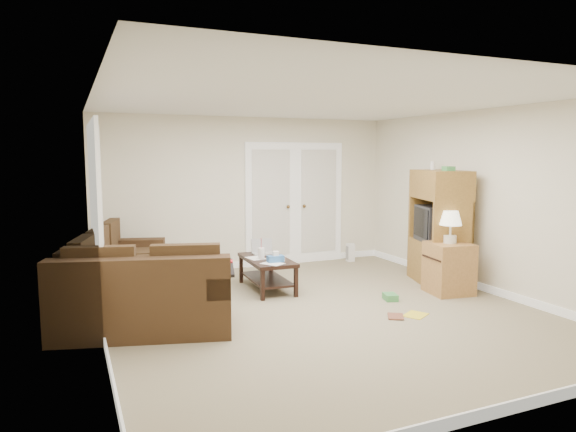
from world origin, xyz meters
name	(u,v)px	position (x,y,z in m)	size (l,w,h in m)	color
floor	(322,312)	(0.00, 0.00, 0.00)	(5.50, 5.50, 0.00)	gray
ceiling	(324,100)	(0.00, 0.00, 2.50)	(5.00, 5.50, 0.02)	silver
wall_left	(97,219)	(-2.50, 0.00, 1.25)	(0.02, 5.50, 2.50)	silver
wall_right	(486,201)	(2.50, 0.00, 1.25)	(0.02, 5.50, 2.50)	silver
wall_back	(248,193)	(0.00, 2.75, 1.25)	(5.00, 0.02, 2.50)	silver
wall_front	(506,246)	(0.00, -2.75, 1.25)	(5.00, 0.02, 2.50)	silver
baseboards	(322,308)	(0.00, 0.00, 0.05)	(5.00, 5.50, 0.10)	white
french_doors	(295,204)	(0.85, 2.71, 1.04)	(1.80, 0.05, 2.13)	white
window_left	(95,183)	(-2.46, 1.00, 1.55)	(0.05, 1.92, 1.42)	white
sectional_sofa	(129,286)	(-2.14, 0.85, 0.34)	(2.02, 3.17, 0.86)	#3E2A18
coffee_table	(267,272)	(-0.24, 1.25, 0.24)	(0.59, 1.11, 0.75)	black
tv_armoire	(439,227)	(2.20, 0.58, 0.84)	(0.85, 1.16, 1.78)	olive
side_cabinet	(449,264)	(1.96, 0.07, 0.41)	(0.61, 0.61, 1.13)	#AA773E
space_heater	(350,252)	(1.81, 2.45, 0.16)	(0.13, 0.11, 0.32)	white
floor_magazine	(415,315)	(0.95, -0.55, 0.00)	(0.29, 0.23, 0.01)	yellow
floor_greenbox	(390,297)	(1.04, 0.10, 0.04)	(0.16, 0.21, 0.08)	#408E47
floor_book	(388,316)	(0.61, -0.48, 0.01)	(0.18, 0.24, 0.02)	brown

